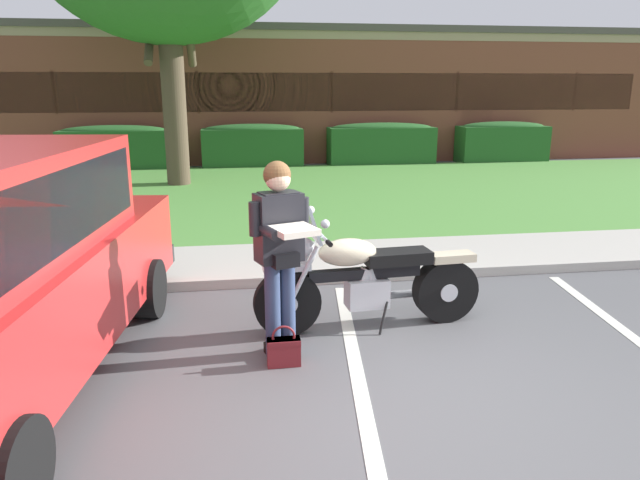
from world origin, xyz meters
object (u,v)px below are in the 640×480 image
object	(u,v)px
hedge_center_right	(381,143)
hedge_right	(502,141)
motorcycle	(377,279)
hedge_center_left	(253,145)
handbag	(284,349)
brick_building	(310,93)
rider_person	(280,245)
hedge_left	(115,147)

from	to	relation	value
hedge_center_right	hedge_right	xyz separation A→B (m)	(3.80, -0.00, -0.00)
motorcycle	hedge_center_left	bearing A→B (deg)	93.60
hedge_center_right	motorcycle	bearing A→B (deg)	-104.50
handbag	brick_building	bearing A→B (deg)	81.74
handbag	hedge_right	distance (m)	14.76
rider_person	handbag	distance (m)	0.89
motorcycle	hedge_right	world-z (taller)	motorcycle
motorcycle	rider_person	size ratio (longest dim) A/B	1.32
motorcycle	handbag	xyz separation A→B (m)	(-0.97, -0.70, -0.34)
hedge_right	brick_building	size ratio (longest dim) A/B	0.12
motorcycle	handbag	distance (m)	1.24
hedge_right	hedge_left	bearing A→B (deg)	180.00
handbag	hedge_left	world-z (taller)	hedge_left
hedge_right	hedge_center_left	bearing A→B (deg)	180.00
motorcycle	rider_person	distance (m)	1.20
hedge_center_left	hedge_center_right	bearing A→B (deg)	0.00
brick_building	hedge_center_left	bearing A→B (deg)	-113.41
hedge_left	hedge_center_left	xyz separation A→B (m)	(3.80, 0.00, -0.00)
hedge_left	hedge_center_left	distance (m)	3.80
hedge_center_left	brick_building	bearing A→B (deg)	66.59
hedge_left	hedge_right	distance (m)	11.39
rider_person	brick_building	distance (m)	18.04
motorcycle	hedge_center_right	world-z (taller)	motorcycle
motorcycle	brick_building	xyz separation A→B (m)	(1.65, 17.33, 1.53)
hedge_left	hedge_center_right	size ratio (longest dim) A/B	0.94
hedge_center_left	motorcycle	bearing A→B (deg)	-86.40
brick_building	hedge_center_right	bearing A→B (deg)	-75.67
motorcycle	hedge_center_left	xyz separation A→B (m)	(-0.74, 11.81, 0.16)
handbag	hedge_right	world-z (taller)	hedge_right
handbag	hedge_center_left	size ratio (longest dim) A/B	0.13
motorcycle	hedge_center_right	size ratio (longest dim) A/B	0.71
motorcycle	handbag	world-z (taller)	motorcycle
rider_person	hedge_center_right	size ratio (longest dim) A/B	0.54
motorcycle	hedge_right	xyz separation A→B (m)	(6.85, 11.81, 0.16)
hedge_right	motorcycle	bearing A→B (deg)	-120.12
hedge_left	brick_building	bearing A→B (deg)	41.72
handbag	hedge_center_right	bearing A→B (deg)	72.16
motorcycle	rider_person	world-z (taller)	rider_person
handbag	hedge_center_left	bearing A→B (deg)	88.96
rider_person	handbag	size ratio (longest dim) A/B	4.74
motorcycle	hedge_left	distance (m)	12.65
handbag	brick_building	size ratio (longest dim) A/B	0.02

